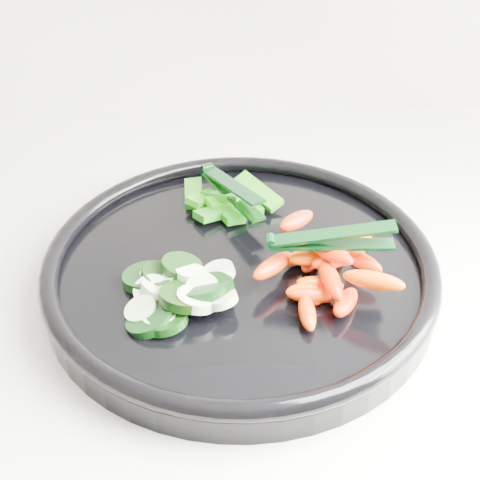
{
  "coord_description": "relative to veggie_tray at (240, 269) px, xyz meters",
  "views": [
    {
      "loc": [
        0.35,
        1.14,
        1.36
      ],
      "look_at": [
        0.39,
        1.63,
        0.99
      ],
      "focal_mm": 50.0,
      "sensor_mm": 36.0,
      "label": 1
    }
  ],
  "objects": [
    {
      "name": "tong_carrot",
      "position": [
        0.08,
        -0.03,
        0.05
      ],
      "size": [
        0.11,
        0.02,
        0.02
      ],
      "color": "black",
      "rests_on": "carrot_pile"
    },
    {
      "name": "veggie_tray",
      "position": [
        0.0,
        0.0,
        0.0
      ],
      "size": [
        0.49,
        0.49,
        0.04
      ],
      "color": "black",
      "rests_on": "counter"
    },
    {
      "name": "tong_pepper",
      "position": [
        -0.0,
        0.1,
        0.03
      ],
      "size": [
        0.06,
        0.11,
        0.02
      ],
      "color": "black",
      "rests_on": "pepper_pile"
    },
    {
      "name": "carrot_pile",
      "position": [
        0.08,
        -0.03,
        0.02
      ],
      "size": [
        0.13,
        0.14,
        0.05
      ],
      "color": "#F70F00",
      "rests_on": "veggie_tray"
    },
    {
      "name": "pepper_pile",
      "position": [
        -0.01,
        0.1,
        0.01
      ],
      "size": [
        0.11,
        0.09,
        0.03
      ],
      "color": "#09610F",
      "rests_on": "veggie_tray"
    },
    {
      "name": "cucumber_pile",
      "position": [
        -0.06,
        -0.04,
        0.01
      ],
      "size": [
        0.11,
        0.11,
        0.04
      ],
      "color": "black",
      "rests_on": "veggie_tray"
    }
  ]
}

